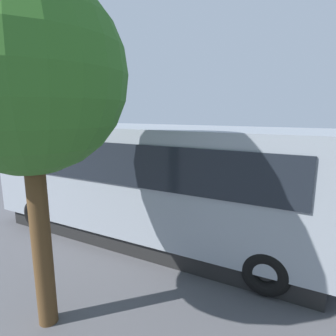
# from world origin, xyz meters

# --- Properties ---
(ground_plane) EXTENTS (80.00, 80.00, 0.00)m
(ground_plane) POSITION_xyz_m (0.00, 0.00, 0.00)
(ground_plane) COLOR #4C4C51
(tour_bus) EXTENTS (9.92, 2.98, 3.25)m
(tour_bus) POSITION_xyz_m (-0.66, 5.35, 1.64)
(tour_bus) COLOR #8C939E
(tour_bus) RESTS_ON ground_plane
(spectator_far_left) EXTENTS (0.58, 0.33, 1.74)m
(spectator_far_left) POSITION_xyz_m (-1.73, 2.81, 1.03)
(spectator_far_left) COLOR #473823
(spectator_far_left) RESTS_ON ground_plane
(spectator_left) EXTENTS (0.58, 0.35, 1.69)m
(spectator_left) POSITION_xyz_m (-0.78, 2.72, 1.00)
(spectator_left) COLOR black
(spectator_left) RESTS_ON ground_plane
(spectator_centre) EXTENTS (0.57, 0.39, 1.71)m
(spectator_centre) POSITION_xyz_m (0.40, 2.48, 1.02)
(spectator_centre) COLOR black
(spectator_centre) RESTS_ON ground_plane
(spectator_right) EXTENTS (0.58, 0.34, 1.78)m
(spectator_right) POSITION_xyz_m (1.52, 2.53, 1.06)
(spectator_right) COLOR #473823
(spectator_right) RESTS_ON ground_plane
(parked_motorcycle_silver) EXTENTS (2.05, 0.58, 0.99)m
(parked_motorcycle_silver) POSITION_xyz_m (1.75, 3.31, 0.48)
(parked_motorcycle_silver) COLOR black
(parked_motorcycle_silver) RESTS_ON ground_plane
(stunt_motorcycle) EXTENTS (1.86, 0.64, 1.91)m
(stunt_motorcycle) POSITION_xyz_m (3.94, -1.88, 1.06)
(stunt_motorcycle) COLOR black
(stunt_motorcycle) RESTS_ON ground_plane
(tree_centre) EXTENTS (3.03, 3.03, 6.17)m
(tree_centre) POSITION_xyz_m (-0.70, 9.07, 4.41)
(tree_centre) COLOR #51381E
(tree_centre) RESTS_ON ground_plane
(bay_line_a) EXTENTS (0.21, 4.12, 0.01)m
(bay_line_a) POSITION_xyz_m (-4.95, -1.02, 0.00)
(bay_line_a) COLOR white
(bay_line_a) RESTS_ON ground_plane
(bay_line_b) EXTENTS (0.20, 3.89, 0.01)m
(bay_line_b) POSITION_xyz_m (-2.06, -1.02, 0.00)
(bay_line_b) COLOR white
(bay_line_b) RESTS_ON ground_plane
(bay_line_c) EXTENTS (0.20, 3.73, 0.01)m
(bay_line_c) POSITION_xyz_m (0.84, -1.02, 0.00)
(bay_line_c) COLOR white
(bay_line_c) RESTS_ON ground_plane
(bay_line_d) EXTENTS (0.21, 4.04, 0.01)m
(bay_line_d) POSITION_xyz_m (3.73, -1.02, 0.00)
(bay_line_d) COLOR white
(bay_line_d) RESTS_ON ground_plane
(bay_line_e) EXTENTS (0.22, 4.48, 0.01)m
(bay_line_e) POSITION_xyz_m (6.62, -1.02, 0.00)
(bay_line_e) COLOR white
(bay_line_e) RESTS_ON ground_plane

